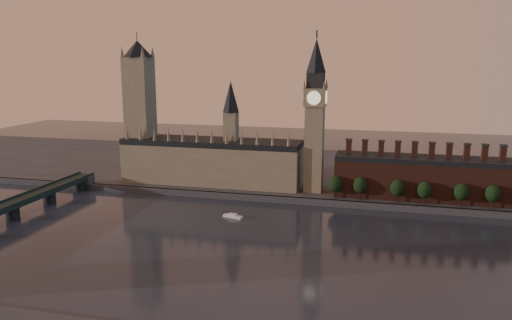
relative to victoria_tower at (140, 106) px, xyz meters
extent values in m
plane|color=black|center=(120.00, -115.00, -59.09)|extent=(900.00, 900.00, 0.00)
cube|color=#444549|center=(120.00, -25.00, -57.09)|extent=(900.00, 4.00, 4.00)
cube|color=#444549|center=(120.00, 65.00, -57.09)|extent=(900.00, 180.00, 4.00)
cube|color=gray|center=(55.00, 0.00, -41.09)|extent=(130.00, 30.00, 28.00)
cube|color=black|center=(55.00, 0.00, -25.09)|extent=(130.00, 30.00, 4.00)
cube|color=gray|center=(70.00, 0.00, -15.09)|extent=(9.00, 9.00, 24.00)
cone|color=black|center=(70.00, 0.00, 7.91)|extent=(12.00, 12.00, 22.00)
cone|color=gray|center=(-4.00, -14.00, -18.09)|extent=(2.60, 2.60, 10.00)
cone|color=gray|center=(6.73, -14.00, -18.09)|extent=(2.60, 2.60, 10.00)
cone|color=gray|center=(17.45, -14.00, -18.09)|extent=(2.60, 2.60, 10.00)
cone|color=gray|center=(28.18, -14.00, -18.09)|extent=(2.60, 2.60, 10.00)
cone|color=gray|center=(38.91, -14.00, -18.09)|extent=(2.60, 2.60, 10.00)
cone|color=gray|center=(49.64, -14.00, -18.09)|extent=(2.60, 2.60, 10.00)
cone|color=gray|center=(60.36, -14.00, -18.09)|extent=(2.60, 2.60, 10.00)
cone|color=gray|center=(71.09, -14.00, -18.09)|extent=(2.60, 2.60, 10.00)
cone|color=gray|center=(81.82, -14.00, -18.09)|extent=(2.60, 2.60, 10.00)
cone|color=gray|center=(92.55, -14.00, -18.09)|extent=(2.60, 2.60, 10.00)
cone|color=gray|center=(103.27, -14.00, -18.09)|extent=(2.60, 2.60, 10.00)
cone|color=gray|center=(114.00, -14.00, -18.09)|extent=(2.60, 2.60, 10.00)
cube|color=gray|center=(0.00, 0.00, -10.09)|extent=(18.00, 18.00, 90.00)
cone|color=black|center=(0.00, 0.00, 40.91)|extent=(24.00, 24.00, 12.00)
cylinder|color=#232326|center=(0.00, 0.00, 46.91)|extent=(0.50, 0.50, 12.00)
cone|color=gray|center=(-8.00, -8.00, 38.91)|extent=(3.00, 3.00, 8.00)
cone|color=gray|center=(8.00, -8.00, 38.91)|extent=(3.00, 3.00, 8.00)
cone|color=gray|center=(-8.00, 8.00, 38.91)|extent=(3.00, 3.00, 8.00)
cone|color=gray|center=(8.00, 8.00, 38.91)|extent=(3.00, 3.00, 8.00)
cube|color=gray|center=(130.00, -5.00, -26.09)|extent=(12.00, 12.00, 58.00)
cube|color=gray|center=(130.00, -5.00, 8.91)|extent=(14.00, 14.00, 12.00)
cube|color=#232326|center=(130.00, -5.00, 19.91)|extent=(11.00, 11.00, 10.00)
cone|color=black|center=(130.00, -5.00, 35.91)|extent=(13.00, 13.00, 22.00)
cylinder|color=#232326|center=(130.00, -5.00, 49.41)|extent=(1.00, 1.00, 5.00)
cylinder|color=beige|center=(130.00, -12.20, 8.91)|extent=(9.00, 0.50, 9.00)
cylinder|color=beige|center=(130.00, 2.20, 8.91)|extent=(9.00, 0.50, 9.00)
cylinder|color=beige|center=(122.80, -5.00, 8.91)|extent=(0.50, 9.00, 9.00)
cylinder|color=beige|center=(137.20, -5.00, 8.91)|extent=(0.50, 9.00, 9.00)
cone|color=gray|center=(123.50, -11.50, 17.91)|extent=(2.00, 2.00, 6.00)
cone|color=gray|center=(136.50, -11.50, 17.91)|extent=(2.00, 2.00, 6.00)
cone|color=gray|center=(123.50, 1.50, 17.91)|extent=(2.00, 2.00, 6.00)
cone|color=gray|center=(136.50, 1.50, 17.91)|extent=(2.00, 2.00, 6.00)
cube|color=#4E271E|center=(200.00, -5.00, -43.09)|extent=(110.00, 25.00, 24.00)
cube|color=black|center=(200.00, -5.00, -29.59)|extent=(110.00, 25.00, 3.00)
cube|color=#4E271E|center=(153.00, -5.00, -23.59)|extent=(3.50, 3.50, 9.00)
cube|color=#232326|center=(153.00, -5.00, -18.59)|extent=(4.20, 4.20, 1.00)
cube|color=#4E271E|center=(163.44, -5.00, -23.59)|extent=(3.50, 3.50, 9.00)
cube|color=#232326|center=(163.44, -5.00, -18.59)|extent=(4.20, 4.20, 1.00)
cube|color=#4E271E|center=(173.89, -5.00, -23.59)|extent=(3.50, 3.50, 9.00)
cube|color=#232326|center=(173.89, -5.00, -18.59)|extent=(4.20, 4.20, 1.00)
cube|color=#4E271E|center=(184.33, -5.00, -23.59)|extent=(3.50, 3.50, 9.00)
cube|color=#232326|center=(184.33, -5.00, -18.59)|extent=(4.20, 4.20, 1.00)
cube|color=#4E271E|center=(194.78, -5.00, -23.59)|extent=(3.50, 3.50, 9.00)
cube|color=#232326|center=(194.78, -5.00, -18.59)|extent=(4.20, 4.20, 1.00)
cube|color=#4E271E|center=(205.22, -5.00, -23.59)|extent=(3.50, 3.50, 9.00)
cube|color=#232326|center=(205.22, -5.00, -18.59)|extent=(4.20, 4.20, 1.00)
cube|color=#4E271E|center=(215.67, -5.00, -23.59)|extent=(3.50, 3.50, 9.00)
cube|color=#232326|center=(215.67, -5.00, -18.59)|extent=(4.20, 4.20, 1.00)
cube|color=#4E271E|center=(226.11, -5.00, -23.59)|extent=(3.50, 3.50, 9.00)
cube|color=#232326|center=(226.11, -5.00, -18.59)|extent=(4.20, 4.20, 1.00)
cube|color=#4E271E|center=(236.56, -5.00, -23.59)|extent=(3.50, 3.50, 9.00)
cube|color=#232326|center=(236.56, -5.00, -18.59)|extent=(4.20, 4.20, 1.00)
cube|color=#4E271E|center=(247.00, -5.00, -23.59)|extent=(3.50, 3.50, 9.00)
cube|color=#232326|center=(247.00, -5.00, -18.59)|extent=(4.20, 4.20, 1.00)
cylinder|color=black|center=(146.23, -19.94, -52.09)|extent=(0.80, 0.80, 6.00)
ellipsoid|color=black|center=(146.23, -19.94, -45.59)|extent=(8.60, 8.60, 10.75)
cylinder|color=black|center=(161.87, -19.56, -52.09)|extent=(0.80, 0.80, 6.00)
ellipsoid|color=black|center=(161.87, -19.56, -45.59)|extent=(8.60, 8.60, 10.75)
cylinder|color=black|center=(184.74, -20.44, -52.09)|extent=(0.80, 0.80, 6.00)
ellipsoid|color=black|center=(184.74, -20.44, -45.59)|extent=(8.60, 8.60, 10.75)
cylinder|color=black|center=(201.02, -21.35, -52.09)|extent=(0.80, 0.80, 6.00)
ellipsoid|color=black|center=(201.02, -21.35, -45.59)|extent=(8.60, 8.60, 10.75)
cylinder|color=black|center=(222.41, -20.50, -52.09)|extent=(0.80, 0.80, 6.00)
ellipsoid|color=black|center=(222.41, -20.50, -45.59)|extent=(8.60, 8.60, 10.75)
cylinder|color=black|center=(240.09, -20.35, -52.09)|extent=(0.80, 0.80, 6.00)
ellipsoid|color=black|center=(240.09, -20.35, -45.59)|extent=(8.60, 8.60, 10.75)
cube|color=#444549|center=(-35.00, -25.00, -52.09)|extent=(14.00, 8.00, 6.00)
cylinder|color=#232326|center=(-35.00, -98.00, -55.21)|extent=(8.00, 8.00, 7.75)
cylinder|color=#232326|center=(-35.00, -64.00, -55.21)|extent=(8.00, 8.00, 7.75)
cylinder|color=#232326|center=(-35.00, -30.00, -55.21)|extent=(8.00, 8.00, 7.75)
cube|color=silver|center=(89.93, -63.12, -58.39)|extent=(12.68, 6.42, 1.39)
cube|color=silver|center=(89.93, -63.12, -57.17)|extent=(5.71, 3.83, 1.05)
camera|label=1|loc=(172.65, -335.64, 33.80)|focal=35.00mm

